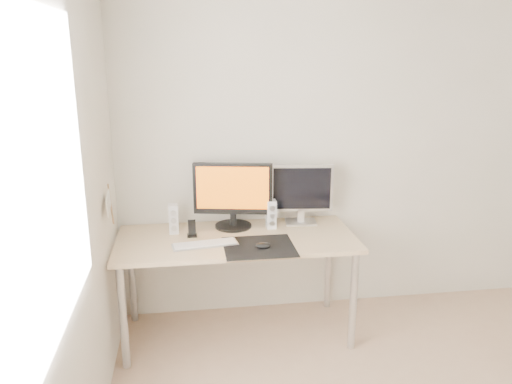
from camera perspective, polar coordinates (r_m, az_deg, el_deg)
wall_back at (r=3.78m, az=11.26°, el=5.04°), size 3.50×0.00×3.50m
wall_left at (r=1.95m, az=-22.62°, el=-6.10°), size 0.00×3.50×3.50m
window_pane at (r=1.87m, az=-23.06°, el=1.04°), size 0.00×1.30×1.30m
mousepad at (r=3.20m, az=0.36°, el=-6.28°), size 0.45×0.40×0.00m
mouse at (r=3.17m, az=0.80°, el=-6.14°), size 0.10×0.06×0.04m
desk at (r=3.40m, az=-2.23°, el=-6.39°), size 1.60×0.70×0.73m
main_monitor at (r=3.48m, az=-2.66°, el=-0.11°), size 0.55×0.30×0.47m
second_monitor at (r=3.58m, az=5.22°, el=0.09°), size 0.45×0.18×0.43m
speaker_left at (r=3.46m, az=-9.39°, el=-3.05°), size 0.06×0.08×0.20m
speaker_right at (r=3.51m, az=1.74°, el=-2.55°), size 0.06×0.08×0.20m
keyboard at (r=3.25m, az=-5.84°, el=-5.94°), size 0.43×0.18×0.02m
phone_dock at (r=3.40m, az=-7.33°, el=-4.49°), size 0.07×0.06×0.12m
pennant at (r=3.15m, az=-16.42°, el=-1.22°), size 0.01×0.23×0.29m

